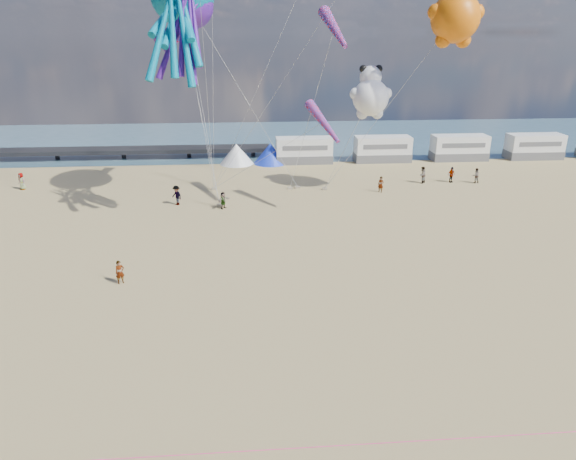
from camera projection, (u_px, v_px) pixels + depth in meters
The scene contains 29 objects.
ground at pixel (267, 368), 23.83m from camera, with size 120.00×120.00×0.00m, color tan.
water at pixel (252, 139), 74.97m from camera, with size 120.00×120.00×0.00m, color #395B6E.
pier at pixel (23, 152), 62.36m from camera, with size 60.00×3.00×0.50m, color black.
motorhome_0 at pixel (304, 150), 60.93m from camera, with size 6.60×2.50×3.00m, color silver.
motorhome_1 at pixel (382, 149), 61.62m from camera, with size 6.60×2.50×3.00m, color silver.
motorhome_2 at pixel (459, 148), 62.30m from camera, with size 6.60×2.50×3.00m, color silver.
motorhome_3 at pixel (534, 146), 62.99m from camera, with size 6.60×2.50×3.00m, color silver.
tent_white at pixel (236, 154), 60.45m from camera, with size 4.00×4.00×2.40m, color white.
tent_blue at pixel (270, 153), 60.74m from camera, with size 4.00×4.00×2.40m, color #1933CC.
rope_line at pixel (272, 450), 19.17m from camera, with size 0.03×0.03×34.00m, color #F2338C.
standing_person at pixel (120, 272), 31.66m from camera, with size 0.55×0.36×1.51m, color tan.
beachgoer_0 at pixel (22, 181), 50.69m from camera, with size 0.62×0.41×1.70m, color #7F6659.
beachgoer_1 at pixel (422, 175), 52.84m from camera, with size 0.84×0.55×1.73m, color #7F6659.
beachgoer_2 at pixel (177, 195), 46.12m from camera, with size 0.87×0.68×1.79m, color #7F6659.
beachgoer_3 at pixel (451, 175), 53.12m from camera, with size 1.05×0.60×1.62m, color #7F6659.
beachgoer_4 at pixel (223, 200), 45.19m from camera, with size 0.88×0.37×1.50m, color #7F6659.
beachgoer_5 at pixel (381, 184), 49.81m from camera, with size 1.45×0.46×1.56m, color #7F6659.
beachgoer_7 at pixel (476, 176), 52.91m from camera, with size 0.76×0.50×1.56m, color #7F6659.
sandbag_a at pixel (220, 205), 45.94m from camera, with size 0.50×0.35×0.22m, color gray.
sandbag_b at pixel (298, 187), 51.30m from camera, with size 0.50×0.35×0.22m, color gray.
sandbag_c at pixel (325, 189), 50.79m from camera, with size 0.50×0.35×0.22m, color gray.
sandbag_d at pixel (290, 188), 50.96m from camera, with size 0.50×0.35×0.22m, color gray.
sandbag_e at pixel (214, 189), 50.84m from camera, with size 0.50×0.35×0.22m, color gray.
kite_octopus_purple at pixel (190, 5), 41.29m from camera, with size 3.74×8.72×9.97m, color #441483, non-canonical shape.
kite_panda at pixel (371, 98), 46.66m from camera, with size 4.00×3.76×5.64m, color white, non-canonical shape.
kite_teddy_orange at pixel (455, 18), 41.66m from camera, with size 4.82×4.54×6.81m, color orange, non-canonical shape.
windsock_left at pixel (185, 32), 44.59m from camera, with size 1.10×6.43×6.43m, color red, non-canonical shape.
windsock_mid at pixel (334, 28), 38.98m from camera, with size 1.00×5.92×5.92m, color red, non-canonical shape.
windsock_right at pixel (323, 122), 42.35m from camera, with size 0.90×5.21×5.21m, color red, non-canonical shape.
Camera 1 is at (-0.58, -19.92, 14.60)m, focal length 32.00 mm.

